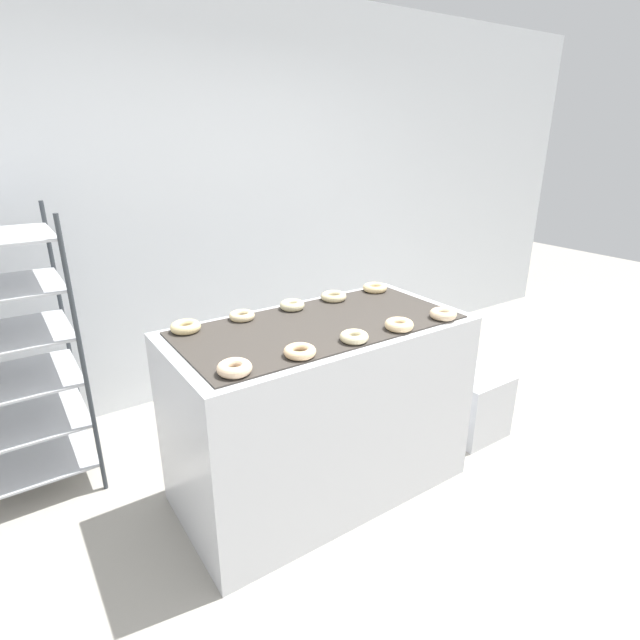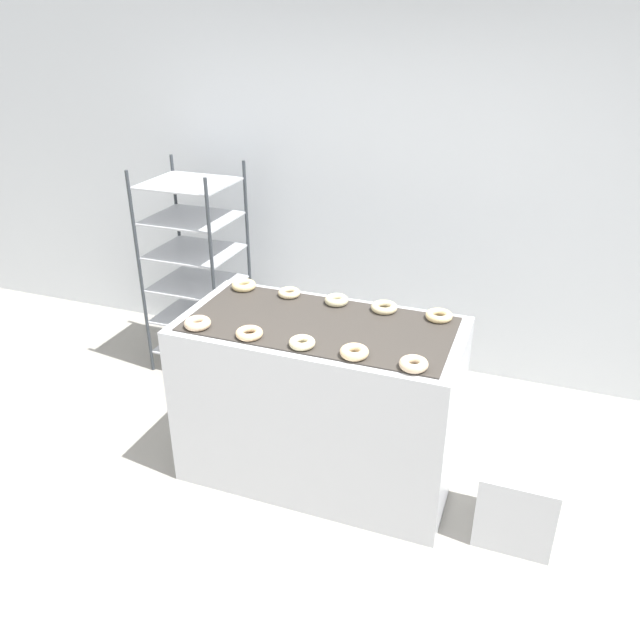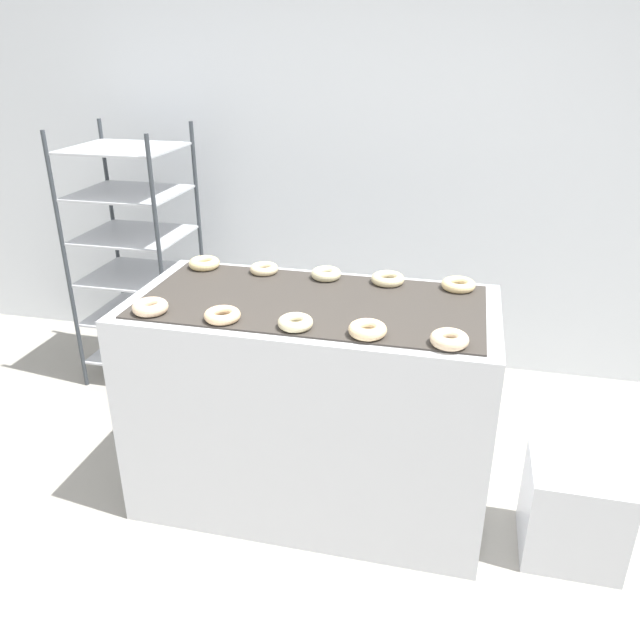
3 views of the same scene
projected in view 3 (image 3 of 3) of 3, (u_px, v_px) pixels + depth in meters
name	position (u px, v px, depth m)	size (l,w,h in m)	color
ground_plane	(273.00, 595.00, 2.40)	(14.00, 14.00, 0.00)	#9E998E
wall_back	(372.00, 142.00, 3.72)	(8.00, 0.05, 2.80)	silver
fryer_machine	(312.00, 402.00, 2.76)	(1.52, 0.76, 0.98)	silver
baking_rack_cart	(137.00, 255.00, 3.73)	(0.62, 0.56, 1.53)	#33383D
glaze_bin	(573.00, 510.00, 2.53)	(0.38, 0.34, 0.42)	silver
donut_near_leftmost	(150.00, 307.00, 2.44)	(0.14, 0.14, 0.05)	beige
donut_near_left	(222.00, 315.00, 2.38)	(0.14, 0.14, 0.04)	beige
donut_near_center	(295.00, 322.00, 2.31)	(0.13, 0.13, 0.04)	beige
donut_near_right	(368.00, 330.00, 2.25)	(0.14, 0.14, 0.05)	beige
donut_near_rightmost	(449.00, 339.00, 2.18)	(0.14, 0.14, 0.05)	beige
donut_far_leftmost	(204.00, 263.00, 2.93)	(0.14, 0.14, 0.04)	beige
donut_far_left	(264.00, 269.00, 2.86)	(0.13, 0.13, 0.04)	beige
donut_far_center	(326.00, 274.00, 2.79)	(0.13, 0.13, 0.04)	beige
donut_far_right	(388.00, 279.00, 2.74)	(0.15, 0.15, 0.04)	beige
donut_far_rightmost	(458.00, 285.00, 2.67)	(0.14, 0.14, 0.04)	#F1D191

